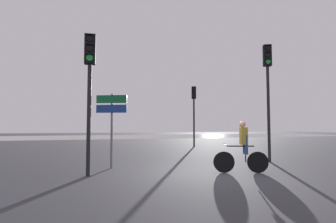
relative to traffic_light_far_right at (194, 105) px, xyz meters
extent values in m
plane|color=#333338|center=(-4.17, -10.19, -3.06)|extent=(120.00, 120.00, 0.00)
cube|color=gray|center=(-4.17, 21.55, -3.05)|extent=(80.00, 16.00, 0.01)
cylinder|color=black|center=(0.00, 0.01, -1.31)|extent=(0.12, 0.12, 3.49)
cube|color=black|center=(0.00, 0.01, 0.89)|extent=(0.38, 0.33, 0.90)
cylinder|color=black|center=(-0.04, -0.12, 1.18)|extent=(0.19, 0.09, 0.19)
cube|color=black|center=(-0.05, -0.14, 1.29)|extent=(0.22, 0.18, 0.02)
cylinder|color=black|center=(-0.04, -0.12, 0.89)|extent=(0.19, 0.09, 0.19)
cube|color=black|center=(-0.05, -0.14, 1.00)|extent=(0.22, 0.18, 0.02)
cylinder|color=black|center=(-0.04, -0.12, 0.60)|extent=(0.19, 0.09, 0.19)
cube|color=black|center=(-0.05, -0.14, 0.71)|extent=(0.22, 0.18, 0.02)
cylinder|color=black|center=(-0.34, -8.50, -1.06)|extent=(0.12, 0.12, 3.99)
cube|color=black|center=(-0.34, -8.50, 1.38)|extent=(0.39, 0.35, 0.90)
cylinder|color=black|center=(-0.40, -8.62, 1.67)|extent=(0.18, 0.11, 0.19)
cube|color=black|center=(-0.40, -8.64, 1.78)|extent=(0.22, 0.19, 0.02)
cylinder|color=black|center=(-0.40, -8.62, 1.38)|extent=(0.18, 0.11, 0.19)
cube|color=black|center=(-0.40, -8.64, 1.49)|extent=(0.22, 0.19, 0.02)
cylinder|color=green|center=(-0.40, -8.62, 1.09)|extent=(0.18, 0.11, 0.19)
cube|color=black|center=(-0.40, -8.64, 1.20)|extent=(0.22, 0.19, 0.02)
cylinder|color=black|center=(-7.51, -9.46, -1.40)|extent=(0.12, 0.12, 3.31)
cube|color=black|center=(-7.51, -9.46, 0.71)|extent=(0.34, 0.27, 0.90)
cylinder|color=black|center=(-7.52, -9.60, 1.00)|extent=(0.19, 0.05, 0.19)
cube|color=black|center=(-7.53, -9.62, 1.11)|extent=(0.20, 0.14, 0.02)
cylinder|color=black|center=(-7.52, -9.60, 0.71)|extent=(0.19, 0.05, 0.19)
cube|color=black|center=(-7.53, -9.62, 0.82)|extent=(0.20, 0.14, 0.02)
cylinder|color=green|center=(-7.52, -9.60, 0.42)|extent=(0.19, 0.05, 0.19)
cube|color=black|center=(-7.53, -9.62, 0.53)|extent=(0.20, 0.14, 0.02)
cylinder|color=slate|center=(-6.71, -8.17, -1.76)|extent=(0.08, 0.08, 2.60)
cube|color=#116038|center=(-6.73, -8.22, -0.65)|extent=(1.02, 0.47, 0.28)
cube|color=navy|center=(-6.73, -8.22, -0.99)|extent=(1.02, 0.47, 0.28)
cylinder|color=black|center=(-3.44, -10.20, -2.73)|extent=(0.63, 0.27, 0.66)
cylinder|color=black|center=(-2.45, -10.56, -2.73)|extent=(0.63, 0.27, 0.66)
cylinder|color=black|center=(-2.95, -10.38, -2.23)|extent=(0.80, 0.33, 0.04)
cylinder|color=black|center=(-2.81, -10.43, -2.45)|extent=(0.04, 0.04, 0.55)
cylinder|color=black|center=(-3.39, -10.22, -2.18)|extent=(0.19, 0.44, 0.03)
cylinder|color=navy|center=(-2.77, -10.34, -2.18)|extent=(0.11, 0.11, 0.60)
cylinder|color=navy|center=(-2.84, -10.53, -2.18)|extent=(0.11, 0.11, 0.60)
cube|color=olive|center=(-2.85, -10.41, -1.91)|extent=(0.29, 0.35, 0.54)
sphere|color=tan|center=(-2.88, -10.40, -1.54)|extent=(0.20, 0.20, 0.20)
camera|label=1|loc=(-7.66, -17.54, -1.62)|focal=28.00mm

